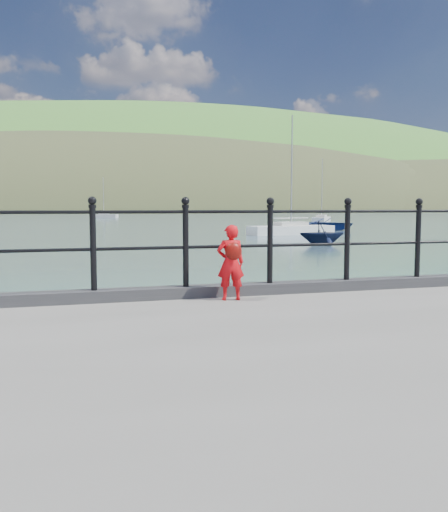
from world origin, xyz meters
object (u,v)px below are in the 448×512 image
object	(u,v)px
launch_navy	(322,233)
sailboat_near	(291,230)
sailboat_far	(321,219)
launch_blue	(326,224)
child	(231,262)
railing	(229,235)
sailboat_deep	(104,216)

from	to	relation	value
launch_navy	sailboat_near	size ratio (longest dim) A/B	0.28
launch_navy	sailboat_far	size ratio (longest dim) A/B	0.29
sailboat_near	launch_blue	bearing A→B (deg)	38.20
child	sailboat_far	bearing A→B (deg)	-111.43
railing	launch_blue	world-z (taller)	railing
child	launch_navy	distance (m)	24.78
railing	sailboat_near	distance (m)	35.55
child	sailboat_far	distance (m)	71.66
launch_blue	sailboat_deep	world-z (taller)	sailboat_deep
launch_blue	launch_navy	xyz separation A→B (m)	(-9.33, -17.78, 0.13)
sailboat_far	sailboat_deep	size ratio (longest dim) A/B	1.15
child	launch_navy	bearing A→B (deg)	-113.24
child	railing	bearing A→B (deg)	-96.87
sailboat_near	sailboat_far	bearing A→B (deg)	51.83
launch_navy	child	bearing A→B (deg)	156.15
railing	launch_navy	distance (m)	24.43
sailboat_near	sailboat_deep	bearing A→B (deg)	90.58
railing	sailboat_far	world-z (taller)	sailboat_far
sailboat_near	sailboat_far	size ratio (longest dim) A/B	1.03
railing	sailboat_far	distance (m)	71.31
child	sailboat_deep	xyz separation A→B (m)	(4.93, 99.22, -1.16)
railing	launch_navy	xyz separation A→B (m)	(12.00, 21.26, -1.14)
child	launch_blue	bearing A→B (deg)	-112.57
sailboat_far	sailboat_deep	world-z (taller)	sailboat_far
child	sailboat_near	world-z (taller)	sailboat_near
launch_navy	sailboat_near	distance (m)	11.38
launch_navy	sailboat_far	world-z (taller)	sailboat_far
child	launch_navy	xyz separation A→B (m)	(12.08, 21.62, -0.81)
child	launch_blue	xyz separation A→B (m)	(21.41, 39.40, -0.94)
sailboat_deep	launch_navy	bearing A→B (deg)	-60.28
railing	child	distance (m)	0.49
launch_navy	railing	bearing A→B (deg)	155.91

